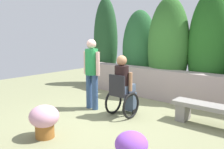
# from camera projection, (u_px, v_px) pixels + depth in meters

# --- Properties ---
(ground_plane) EXTENTS (12.21, 12.21, 0.00)m
(ground_plane) POSITION_uv_depth(u_px,v_px,m) (113.00, 117.00, 5.18)
(ground_plane) COLOR gray
(stone_retaining_wall) EXTENTS (5.12, 0.43, 0.83)m
(stone_retaining_wall) POSITION_uv_depth(u_px,v_px,m) (159.00, 84.00, 6.59)
(stone_retaining_wall) COLOR #A08D8B
(stone_retaining_wall) RESTS_ON ground
(hedge_backdrop) EXTENTS (5.95, 1.15, 3.02)m
(hedge_backdrop) POSITION_uv_depth(u_px,v_px,m) (176.00, 50.00, 6.77)
(hedge_backdrop) COLOR #224B27
(hedge_backdrop) RESTS_ON ground
(stone_bench) EXTENTS (1.41, 0.39, 0.43)m
(stone_bench) POSITION_uv_depth(u_px,v_px,m) (209.00, 112.00, 4.63)
(stone_bench) COLOR gray
(stone_bench) RESTS_ON ground
(person_in_wheelchair) EXTENTS (0.53, 0.66, 1.33)m
(person_in_wheelchair) POSITION_uv_depth(u_px,v_px,m) (123.00, 88.00, 5.17)
(person_in_wheelchair) COLOR black
(person_in_wheelchair) RESTS_ON ground
(person_standing_companion) EXTENTS (0.49, 0.30, 1.65)m
(person_standing_companion) POSITION_uv_depth(u_px,v_px,m) (92.00, 69.00, 5.61)
(person_standing_companion) COLOR #314B76
(person_standing_companion) RESTS_ON ground
(flower_pot_purple_near) EXTENTS (0.51, 0.51, 0.57)m
(flower_pot_purple_near) POSITION_uv_depth(u_px,v_px,m) (44.00, 119.00, 4.11)
(flower_pot_purple_near) COLOR #935824
(flower_pot_purple_near) RESTS_ON ground
(flower_pot_terracotta_by_wall) EXTENTS (0.45, 0.45, 0.47)m
(flower_pot_terracotta_by_wall) POSITION_uv_depth(u_px,v_px,m) (131.00, 146.00, 3.25)
(flower_pot_terracotta_by_wall) COLOR brown
(flower_pot_terracotta_by_wall) RESTS_ON ground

